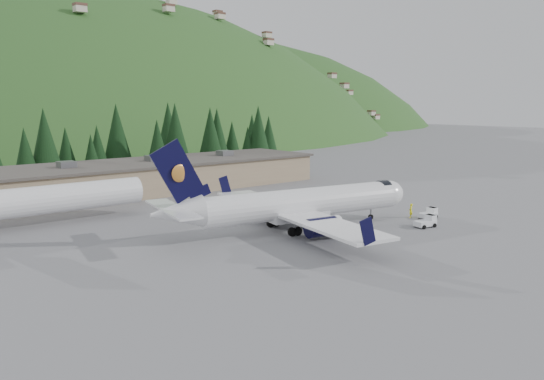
{
  "coord_description": "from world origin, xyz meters",
  "views": [
    {
      "loc": [
        -43.19,
        -45.48,
        14.99
      ],
      "look_at": [
        0.0,
        6.0,
        4.0
      ],
      "focal_mm": 35.0,
      "sensor_mm": 36.0,
      "label": 1
    }
  ],
  "objects": [
    {
      "name": "ground",
      "position": [
        0.0,
        0.0,
        0.0
      ],
      "size": [
        600.0,
        600.0,
        0.0
      ],
      "primitive_type": "plane",
      "color": "slate"
    },
    {
      "name": "airliner",
      "position": [
        -0.99,
        0.19,
        3.04
      ],
      "size": [
        34.26,
        32.35,
        11.41
      ],
      "rotation": [
        0.0,
        0.0,
        -0.19
      ],
      "color": "white",
      "rests_on": "ground"
    },
    {
      "name": "hills",
      "position": [
        53.34,
        207.38,
        -82.8
      ],
      "size": [
        614.0,
        330.0,
        300.0
      ],
      "color": "#224D1E",
      "rests_on": "ground"
    },
    {
      "name": "second_airliner",
      "position": [
        -24.92,
        22.0,
        3.32
      ],
      "size": [
        27.5,
        11.0,
        10.05
      ],
      "color": "white",
      "rests_on": "ground"
    },
    {
      "name": "ramp_worker",
      "position": [
        15.28,
        -4.49,
        0.94
      ],
      "size": [
        0.82,
        0.73,
        1.88
      ],
      "primitive_type": "imported",
      "rotation": [
        0.0,
        0.0,
        3.66
      ],
      "color": "#FAF011",
      "rests_on": "ground"
    },
    {
      "name": "tree_line",
      "position": [
        -1.98,
        59.71,
        7.4
      ],
      "size": [
        112.24,
        19.05,
        14.02
      ],
      "color": "black",
      "rests_on": "ground"
    },
    {
      "name": "baggage_tug_b",
      "position": [
        16.83,
        -6.31,
        0.62
      ],
      "size": [
        2.64,
        1.65,
        1.38
      ],
      "rotation": [
        0.0,
        0.0,
        -0.04
      ],
      "color": "white",
      "rests_on": "ground"
    },
    {
      "name": "terminal_building",
      "position": [
        -5.01,
        38.0,
        2.62
      ],
      "size": [
        71.0,
        17.0,
        6.1
      ],
      "color": "#8E785B",
      "rests_on": "ground"
    },
    {
      "name": "baggage_tug_a",
      "position": [
        12.21,
        -9.01,
        0.65
      ],
      "size": [
        2.91,
        1.99,
        1.46
      ],
      "rotation": [
        0.0,
        0.0,
        -0.15
      ],
      "color": "white",
      "rests_on": "ground"
    }
  ]
}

